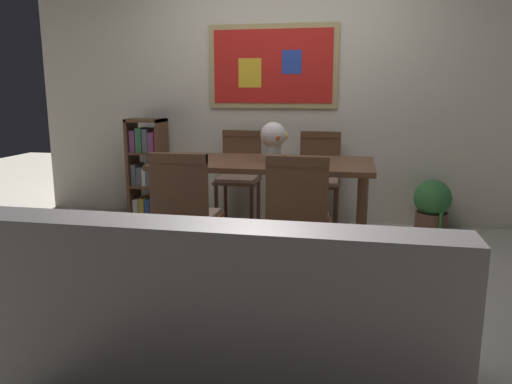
{
  "coord_description": "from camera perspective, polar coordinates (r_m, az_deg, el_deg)",
  "views": [
    {
      "loc": [
        0.69,
        -3.26,
        1.3
      ],
      "look_at": [
        0.08,
        -0.18,
        0.65
      ],
      "focal_mm": 34.79,
      "sensor_mm": 36.0,
      "label": 1
    }
  ],
  "objects": [
    {
      "name": "dining_chair_near_right",
      "position": [
        3.14,
        4.88,
        -2.4
      ],
      "size": [
        0.4,
        0.41,
        0.91
      ],
      "color": "brown",
      "rests_on": "ground_plane"
    },
    {
      "name": "bookshelf",
      "position": [
        5.15,
        -12.28,
        2.44
      ],
      "size": [
        0.36,
        0.28,
        1.02
      ],
      "color": "brown",
      "rests_on": "ground_plane"
    },
    {
      "name": "ground_plane",
      "position": [
        3.57,
        -0.69,
        -9.63
      ],
      "size": [
        12.0,
        12.0,
        0.0
      ],
      "primitive_type": "plane",
      "color": "beige"
    },
    {
      "name": "dining_chair_near_left",
      "position": [
        3.3,
        -8.21,
        -1.79
      ],
      "size": [
        0.4,
        0.41,
        0.91
      ],
      "color": "brown",
      "rests_on": "ground_plane"
    },
    {
      "name": "dining_chair_far_left",
      "position": [
        4.83,
        -1.9,
        2.6
      ],
      "size": [
        0.4,
        0.41,
        0.91
      ],
      "color": "brown",
      "rests_on": "ground_plane"
    },
    {
      "name": "leather_couch",
      "position": [
        2.17,
        -3.42,
        -15.52
      ],
      "size": [
        1.8,
        0.84,
        0.84
      ],
      "color": "#514C4C",
      "rests_on": "ground_plane"
    },
    {
      "name": "flower_vase",
      "position": [
        3.91,
        2.01,
        6.21
      ],
      "size": [
        0.22,
        0.21,
        0.31
      ],
      "color": "beige",
      "rests_on": "dining_table"
    },
    {
      "name": "wall_back_with_painting",
      "position": [
        5.0,
        3.35,
        11.74
      ],
      "size": [
        5.2,
        0.14,
        2.6
      ],
      "color": "beige",
      "rests_on": "ground_plane"
    },
    {
      "name": "dining_chair_far_right",
      "position": [
        4.71,
        7.26,
        2.28
      ],
      "size": [
        0.4,
        0.41,
        0.91
      ],
      "color": "brown",
      "rests_on": "ground_plane"
    },
    {
      "name": "tv_remote",
      "position": [
        3.77,
        4.09,
        3.38
      ],
      "size": [
        0.1,
        0.16,
        0.02
      ],
      "color": "black",
      "rests_on": "dining_table"
    },
    {
      "name": "dining_table",
      "position": [
        3.95,
        0.99,
        2.27
      ],
      "size": [
        1.7,
        0.85,
        0.75
      ],
      "color": "brown",
      "rests_on": "ground_plane"
    },
    {
      "name": "potted_ivy",
      "position": [
        4.84,
        19.6,
        -1.47
      ],
      "size": [
        0.34,
        0.34,
        0.58
      ],
      "color": "brown",
      "rests_on": "ground_plane"
    }
  ]
}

